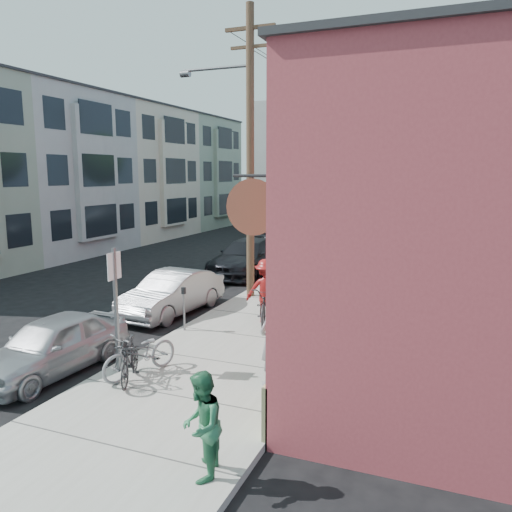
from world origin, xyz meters
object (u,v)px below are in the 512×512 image
at_px(parked_bike_b, 140,354).
at_px(sign_post, 116,298).
at_px(parking_meter_near, 184,302).
at_px(bus, 291,211).
at_px(patron_grey, 272,341).
at_px(car_0, 52,345).
at_px(car_2, 248,257).
at_px(patio_chair_b, 283,362).
at_px(patron_green, 201,426).
at_px(cyclist, 266,291).
at_px(car_3, 294,239).
at_px(tree_leafy_mid, 328,155).
at_px(parking_meter_far, 283,255).
at_px(utility_pole_near, 249,148).
at_px(car_4, 321,228).
at_px(tree_bare, 300,208).
at_px(car_1, 172,293).
at_px(tree_leafy_far, 363,156).
at_px(parked_bike_a, 130,360).
at_px(patio_chair_a, 302,351).

bearing_deg(parked_bike_b, sign_post, -163.91).
relative_size(parking_meter_near, bus, 0.11).
height_order(patron_grey, car_0, patron_grey).
relative_size(car_0, car_2, 0.73).
height_order(patron_grey, car_2, patron_grey).
height_order(patio_chair_b, patron_green, patron_green).
distance_m(cyclist, parked_bike_b, 4.95).
distance_m(car_3, bus, 11.97).
height_order(tree_leafy_mid, bus, tree_leafy_mid).
distance_m(sign_post, parking_meter_far, 11.89).
relative_size(patron_grey, car_3, 0.31).
relative_size(parking_meter_near, utility_pole_near, 0.12).
relative_size(sign_post, car_4, 0.54).
height_order(tree_bare, car_1, tree_bare).
height_order(parking_meter_near, parking_meter_far, same).
height_order(tree_leafy_far, car_1, tree_leafy_far).
relative_size(utility_pole_near, car_1, 2.36).
height_order(car_0, car_2, car_2).
distance_m(parking_meter_far, car_1, 7.13).
relative_size(parked_bike_a, parked_bike_b, 0.81).
height_order(utility_pole_near, car_2, utility_pole_near).
bearing_deg(sign_post, parked_bike_a, -32.99).
bearing_deg(car_3, car_4, 88.59).
relative_size(patron_grey, car_1, 0.44).
bearing_deg(car_3, utility_pole_near, -82.84).
height_order(parked_bike_a, bus, bus).
relative_size(utility_pole_near, bus, 0.91).
relative_size(cyclist, bus, 0.17).
bearing_deg(tree_leafy_far, car_3, -101.36).
bearing_deg(tree_leafy_far, tree_leafy_mid, -90.00).
relative_size(sign_post, car_1, 0.66).
distance_m(sign_post, bus, 29.95).
distance_m(patron_green, car_1, 9.31).
bearing_deg(patron_green, parked_bike_b, -149.48).
xyz_separation_m(patron_grey, parked_bike_b, (-2.82, -0.66, -0.44)).
xyz_separation_m(sign_post, patio_chair_a, (3.82, 1.54, -1.24)).
height_order(patio_chair_b, patron_grey, patron_grey).
distance_m(parking_meter_far, parked_bike_b, 11.92).
bearing_deg(tree_leafy_mid, bus, 116.00).
bearing_deg(parked_bike_a, car_1, 89.14).
bearing_deg(patio_chair_b, parking_meter_far, 117.96).
height_order(parking_meter_far, tree_bare, tree_bare).
bearing_deg(car_1, car_0, -85.11).
height_order(sign_post, car_4, sign_post).
relative_size(patron_grey, parked_bike_b, 0.99).
relative_size(patron_grey, car_4, 0.36).
bearing_deg(tree_leafy_mid, patio_chair_a, -78.15).
relative_size(parking_meter_far, car_1, 0.29).
xyz_separation_m(patio_chair_b, cyclist, (-1.88, 3.99, 0.51)).
xyz_separation_m(car_0, car_2, (-0.24, 12.24, 0.12)).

